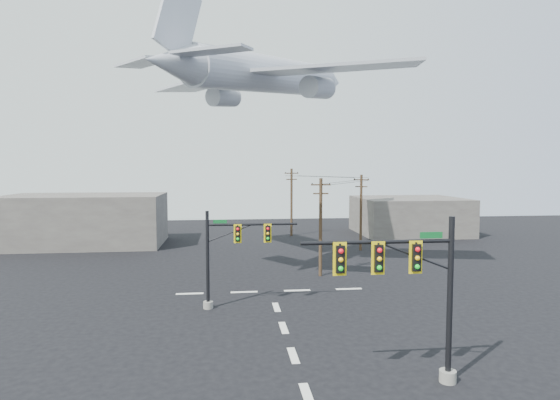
{
  "coord_description": "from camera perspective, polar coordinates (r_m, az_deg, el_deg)",
  "views": [
    {
      "loc": [
        -3.19,
        -22.35,
        9.39
      ],
      "look_at": [
        -0.1,
        5.0,
        7.39
      ],
      "focal_mm": 30.0,
      "sensor_mm": 36.0,
      "label": 1
    }
  ],
  "objects": [
    {
      "name": "power_lines",
      "position": [
        51.67,
        6.4,
        2.54
      ],
      "size": [
        8.42,
        23.26,
        0.34
      ],
      "color": "black"
    },
    {
      "name": "building_right",
      "position": [
        67.59,
        15.47,
        -1.84
      ],
      "size": [
        14.0,
        12.0,
        5.0
      ],
      "primitive_type": "cube",
      "color": "#66615A",
      "rests_on": "ground"
    },
    {
      "name": "lane_markings",
      "position": [
        29.4,
        0.12,
        -14.44
      ],
      "size": [
        14.0,
        21.2,
        0.01
      ],
      "color": "silver",
      "rests_on": "ground"
    },
    {
      "name": "utility_pole_a",
      "position": [
        39.92,
        4.97,
        -3.07
      ],
      "size": [
        1.68,
        0.28,
        8.37
      ],
      "rotation": [
        0.0,
        0.0,
        -0.03
      ],
      "color": "#45311D",
      "rests_on": "ground"
    },
    {
      "name": "ground",
      "position": [
        24.45,
        1.62,
        -18.43
      ],
      "size": [
        120.0,
        120.0,
        0.0
      ],
      "primitive_type": "plane",
      "color": "black",
      "rests_on": "ground"
    },
    {
      "name": "signal_mast_far",
      "position": [
        31.14,
        -6.45,
        -6.82
      ],
      "size": [
        6.24,
        0.71,
        6.47
      ],
      "color": "gray",
      "rests_on": "ground"
    },
    {
      "name": "airliner",
      "position": [
        43.92,
        -1.29,
        14.94
      ],
      "size": [
        24.23,
        26.11,
        7.78
      ],
      "rotation": [
        0.0,
        -0.1,
        0.9
      ],
      "color": "#AEB2BA"
    },
    {
      "name": "utility_pole_c",
      "position": [
        62.82,
        1.41,
        -0.09
      ],
      "size": [
        1.86,
        0.31,
        9.05
      ],
      "rotation": [
        0.0,
        0.0,
        -0.08
      ],
      "color": "#45311D",
      "rests_on": "ground"
    },
    {
      "name": "utility_pole_b",
      "position": [
        52.7,
        9.84,
        -1.32
      ],
      "size": [
        1.65,
        0.68,
        8.45
      ],
      "rotation": [
        0.0,
        0.0,
        -0.34
      ],
      "color": "#45311D",
      "rests_on": "ground"
    },
    {
      "name": "building_left",
      "position": [
        60.1,
        -22.67,
        -2.27
      ],
      "size": [
        18.0,
        10.0,
        6.0
      ],
      "primitive_type": "cube",
      "color": "#66615A",
      "rests_on": "ground"
    },
    {
      "name": "signal_mast_near",
      "position": [
        20.95,
        16.03,
        -10.63
      ],
      "size": [
        6.87,
        0.8,
        7.26
      ],
      "color": "gray",
      "rests_on": "ground"
    }
  ]
}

